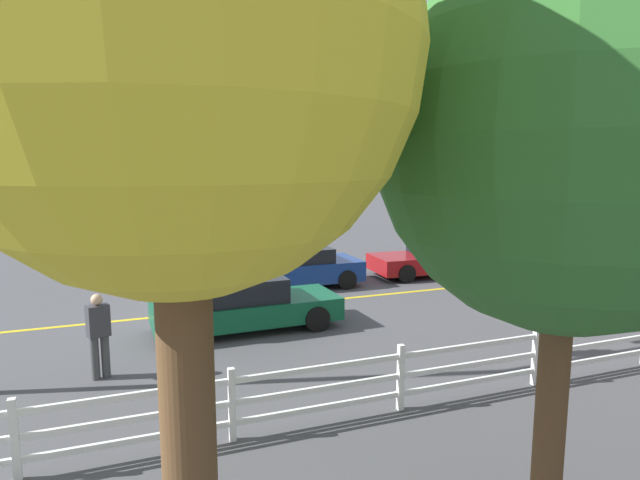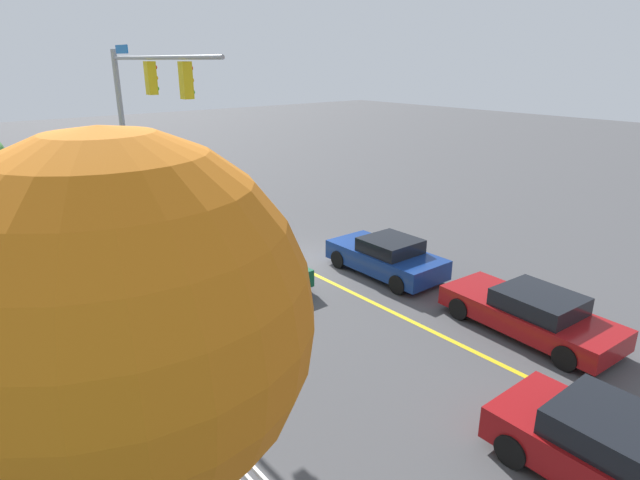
{
  "view_description": "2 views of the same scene",
  "coord_description": "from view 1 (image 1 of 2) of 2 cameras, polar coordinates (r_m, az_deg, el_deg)",
  "views": [
    {
      "loc": [
        2.82,
        14.76,
        4.24
      ],
      "look_at": [
        -2.94,
        -0.35,
        1.81
      ],
      "focal_mm": 30.23,
      "sensor_mm": 36.0,
      "label": 1
    },
    {
      "loc": [
        -14.48,
        10.52,
        7.12
      ],
      "look_at": [
        -1.64,
        0.09,
        1.41
      ],
      "focal_mm": 29.3,
      "sensor_mm": 36.0,
      "label": 2
    }
  ],
  "objects": [
    {
      "name": "car_0",
      "position": [
        18.01,
        -2.41,
        -2.96
      ],
      "size": [
        4.27,
        2.01,
        1.35
      ],
      "rotation": [
        0.0,
        0.0,
        6.28
      ],
      "color": "navy",
      "rests_on": "ground_plane"
    },
    {
      "name": "white_rail_fence",
      "position": [
        10.26,
        15.76,
        -12.56
      ],
      "size": [
        26.1,
        0.1,
        1.15
      ],
      "color": "white",
      "rests_on": "ground_plane"
    },
    {
      "name": "car_1",
      "position": [
        20.37,
        12.25,
        -1.89
      ],
      "size": [
        4.87,
        2.21,
        1.27
      ],
      "rotation": [
        0.0,
        0.0,
        6.23
      ],
      "color": "maroon",
      "rests_on": "ground_plane"
    },
    {
      "name": "signal_assembly",
      "position": [
        10.93,
        -22.55,
        13.78
      ],
      "size": [
        7.84,
        0.37,
        7.61
      ],
      "color": "gray",
      "rests_on": "ground_plane"
    },
    {
      "name": "ground_plane",
      "position": [
        15.62,
        -9.75,
        -7.33
      ],
      "size": [
        120.0,
        120.0,
        0.0
      ],
      "primitive_type": "plane",
      "color": "#444447"
    },
    {
      "name": "lane_center_stripe",
      "position": [
        16.8,
        3.82,
        -6.07
      ],
      "size": [
        28.0,
        0.16,
        0.01
      ],
      "primitive_type": "cube",
      "color": "gold",
      "rests_on": "ground_plane"
    },
    {
      "name": "pedestrian",
      "position": [
        11.39,
        -22.38,
        -9.03
      ],
      "size": [
        0.46,
        0.38,
        1.69
      ],
      "rotation": [
        0.0,
        0.0,
        5.05
      ],
      "color": "#3F3F42",
      "rests_on": "ground_plane"
    },
    {
      "name": "car_3",
      "position": [
        19.97,
        27.93,
        -2.76
      ],
      "size": [
        4.33,
        2.07,
        1.39
      ],
      "rotation": [
        0.0,
        0.0,
        3.13
      ],
      "color": "maroon",
      "rests_on": "ground_plane"
    },
    {
      "name": "car_2",
      "position": [
        13.67,
        -8.05,
        -6.71
      ],
      "size": [
        4.64,
        1.95,
        1.36
      ],
      "rotation": [
        0.0,
        0.0,
        3.17
      ],
      "color": "#0C4C2D",
      "rests_on": "ground_plane"
    },
    {
      "name": "tree_2",
      "position": [
        6.1,
        24.88,
        9.61
      ],
      "size": [
        3.99,
        3.99,
        6.45
      ],
      "color": "brown",
      "rests_on": "ground_plane"
    },
    {
      "name": "tree_1",
      "position": [
        4.33,
        -15.21,
        18.3
      ],
      "size": [
        3.71,
        3.71,
        6.9
      ],
      "color": "brown",
      "rests_on": "ground_plane"
    }
  ]
}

